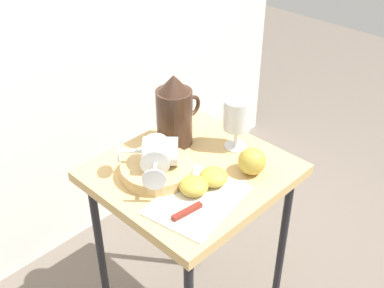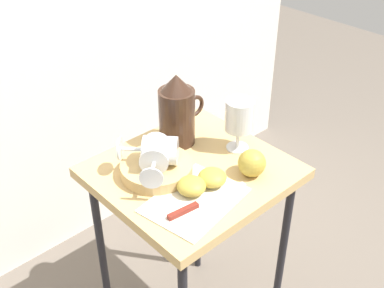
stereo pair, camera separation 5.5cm
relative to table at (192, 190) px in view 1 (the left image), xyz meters
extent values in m
cube|color=silver|center=(0.00, 0.68, 0.33)|extent=(2.40, 0.03, 1.88)
cube|color=tan|center=(0.00, 0.00, 0.06)|extent=(0.49, 0.46, 0.03)
cylinder|color=black|center=(0.21, -0.19, -0.28)|extent=(0.02, 0.02, 0.66)
cylinder|color=black|center=(-0.21, 0.19, -0.28)|extent=(0.02, 0.02, 0.66)
cylinder|color=black|center=(0.21, 0.19, -0.28)|extent=(0.02, 0.02, 0.66)
cube|color=silver|center=(-0.09, -0.10, 0.08)|extent=(0.27, 0.22, 0.00)
cylinder|color=tan|center=(-0.09, 0.05, 0.10)|extent=(0.19, 0.19, 0.03)
cylinder|color=#382319|center=(0.06, 0.13, 0.16)|extent=(0.10, 0.10, 0.17)
cylinder|color=orange|center=(0.06, 0.13, 0.13)|extent=(0.10, 0.10, 0.09)
cone|color=#382319|center=(0.06, 0.13, 0.27)|extent=(0.09, 0.09, 0.05)
torus|color=#382319|center=(0.13, 0.13, 0.17)|extent=(0.07, 0.01, 0.07)
cylinder|color=silver|center=(0.16, -0.02, 0.08)|extent=(0.06, 0.06, 0.00)
cylinder|color=silver|center=(0.16, -0.02, 0.11)|extent=(0.01, 0.01, 0.06)
cylinder|color=silver|center=(0.16, -0.02, 0.19)|extent=(0.08, 0.08, 0.09)
cylinder|color=orange|center=(0.16, -0.02, 0.17)|extent=(0.07, 0.07, 0.05)
cylinder|color=silver|center=(-0.09, 0.04, 0.15)|extent=(0.11, 0.11, 0.08)
cylinder|color=silver|center=(-0.14, -0.01, 0.15)|extent=(0.05, 0.05, 0.01)
cylinder|color=silver|center=(-0.16, -0.03, 0.15)|extent=(0.05, 0.05, 0.06)
cylinder|color=silver|center=(-0.07, 0.04, 0.15)|extent=(0.12, 0.12, 0.08)
cylinder|color=silver|center=(-0.13, 0.10, 0.15)|extent=(0.05, 0.05, 0.01)
cylinder|color=silver|center=(-0.15, 0.12, 0.15)|extent=(0.05, 0.04, 0.06)
ellipsoid|color=#B29938|center=(-0.07, -0.08, 0.10)|extent=(0.07, 0.07, 0.04)
ellipsoid|color=#B29938|center=(-0.01, -0.09, 0.10)|extent=(0.07, 0.07, 0.04)
sphere|color=#B29938|center=(0.10, -0.13, 0.11)|extent=(0.07, 0.07, 0.07)
cube|color=silver|center=(-0.02, -0.14, 0.08)|extent=(0.15, 0.03, 0.00)
cube|color=maroon|center=(-0.14, -0.12, 0.09)|extent=(0.09, 0.02, 0.01)
camera|label=1|loc=(-0.76, -0.74, 0.87)|focal=45.42mm
camera|label=2|loc=(-0.72, -0.78, 0.87)|focal=45.42mm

